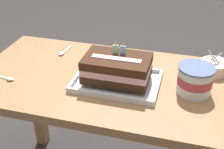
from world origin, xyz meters
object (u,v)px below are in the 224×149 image
object	(u,v)px
serving_spoon_near_tray	(63,53)
serving_spoon_by_bowls	(6,78)
foil_tray	(117,82)
birthday_cake	(117,68)
ice_cream_tub	(195,80)
bowl_stack	(214,67)

from	to	relation	value
serving_spoon_near_tray	serving_spoon_by_bowls	world-z (taller)	same
foil_tray	birthday_cake	bearing A→B (deg)	90.00
foil_tray	ice_cream_tub	world-z (taller)	ice_cream_tub
foil_tray	serving_spoon_near_tray	size ratio (longest dim) A/B	2.75
ice_cream_tub	serving_spoon_by_bowls	world-z (taller)	ice_cream_tub
bowl_stack	birthday_cake	bearing A→B (deg)	-152.49
bowl_stack	serving_spoon_by_bowls	xyz separation A→B (m)	(-0.83, -0.29, -0.02)
foil_tray	ice_cream_tub	bearing A→B (deg)	3.67
foil_tray	bowl_stack	distance (m)	0.43
birthday_cake	ice_cream_tub	distance (m)	0.30
serving_spoon_by_bowls	ice_cream_tub	bearing A→B (deg)	8.34
ice_cream_tub	serving_spoon_by_bowls	xyz separation A→B (m)	(-0.75, -0.11, -0.05)
birthday_cake	bowl_stack	size ratio (longest dim) A/B	2.10
birthday_cake	ice_cream_tub	xyz separation A→B (m)	(0.30, 0.02, -0.02)
bowl_stack	serving_spoon_by_bowls	size ratio (longest dim) A/B	0.83
serving_spoon_by_bowls	foil_tray	bearing A→B (deg)	11.40
bowl_stack	ice_cream_tub	bearing A→B (deg)	-113.38
birthday_cake	serving_spoon_near_tray	xyz separation A→B (m)	(-0.32, 0.19, -0.07)
foil_tray	serving_spoon_near_tray	world-z (taller)	foil_tray
ice_cream_tub	serving_spoon_by_bowls	size ratio (longest dim) A/B	0.92
bowl_stack	ice_cream_tub	distance (m)	0.20
ice_cream_tub	serving_spoon_near_tray	size ratio (longest dim) A/B	1.10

